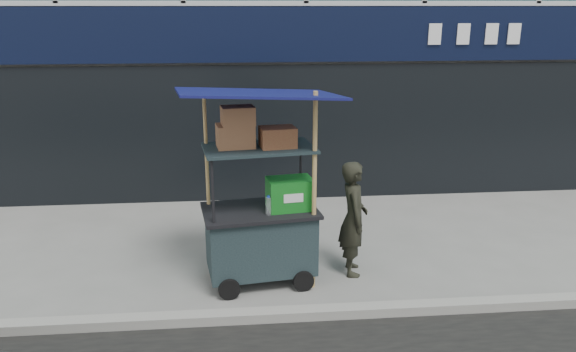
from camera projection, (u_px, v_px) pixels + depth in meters
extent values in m
plane|color=slate|center=(344.00, 307.00, 6.54)|extent=(80.00, 80.00, 0.00)
cube|color=gray|center=(347.00, 311.00, 6.33)|extent=(80.00, 0.18, 0.12)
cube|color=black|center=(306.00, 35.00, 9.37)|extent=(15.68, 0.06, 0.90)
cube|color=black|center=(305.00, 133.00, 9.91)|extent=(15.68, 0.04, 2.40)
cube|color=black|center=(260.00, 241.00, 7.03)|extent=(1.40, 0.94, 0.76)
cylinder|color=black|center=(229.00, 290.00, 6.68)|extent=(0.27, 0.09, 0.26)
cylinder|color=black|center=(304.00, 281.00, 6.88)|extent=(0.27, 0.09, 0.26)
cube|color=black|center=(260.00, 211.00, 6.91)|extent=(1.50, 1.03, 0.04)
cylinder|color=black|center=(213.00, 193.00, 6.36)|extent=(0.04, 0.04, 0.82)
cylinder|color=black|center=(314.00, 185.00, 6.63)|extent=(0.04, 0.04, 0.82)
cylinder|color=black|center=(207.00, 176.00, 6.97)|extent=(0.04, 0.04, 0.82)
cylinder|color=black|center=(301.00, 170.00, 7.23)|extent=(0.04, 0.04, 0.82)
cube|color=black|center=(259.00, 148.00, 6.68)|extent=(1.40, 0.94, 0.03)
cylinder|color=tan|center=(314.00, 194.00, 6.66)|extent=(0.06, 0.06, 2.45)
cylinder|color=tan|center=(208.00, 189.00, 7.02)|extent=(0.05, 0.05, 2.34)
cube|color=#0D0F4D|center=(258.00, 93.00, 6.49)|extent=(2.02, 1.55, 0.21)
cube|color=#0F6417|center=(290.00, 194.00, 6.88)|extent=(0.59, 0.45, 0.38)
cylinder|color=silver|center=(269.00, 206.00, 6.69)|extent=(0.08, 0.08, 0.22)
cylinder|color=#1739B0|center=(268.00, 197.00, 6.65)|extent=(0.04, 0.04, 0.02)
cube|color=brown|center=(235.00, 136.00, 6.63)|extent=(0.48, 0.38, 0.27)
cube|color=olive|center=(278.00, 137.00, 6.64)|extent=(0.45, 0.36, 0.24)
cube|color=brown|center=(238.00, 116.00, 6.54)|extent=(0.42, 0.33, 0.22)
imported|color=black|center=(353.00, 218.00, 7.19)|extent=(0.40, 0.57, 1.51)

